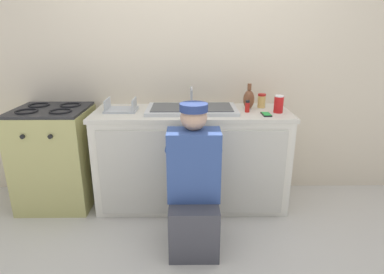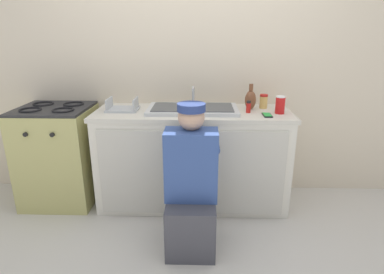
{
  "view_description": "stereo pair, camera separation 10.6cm",
  "coord_description": "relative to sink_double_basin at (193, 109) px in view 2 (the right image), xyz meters",
  "views": [
    {
      "loc": [
        -0.03,
        -2.49,
        1.58
      ],
      "look_at": [
        0.0,
        0.1,
        0.72
      ],
      "focal_mm": 30.0,
      "sensor_mm": 36.0,
      "label": 1
    },
    {
      "loc": [
        0.08,
        -2.49,
        1.58
      ],
      "look_at": [
        0.0,
        0.1,
        0.72
      ],
      "focal_mm": 30.0,
      "sensor_mm": 36.0,
      "label": 2
    }
  ],
  "objects": [
    {
      "name": "ground_plane",
      "position": [
        0.0,
        -0.3,
        -0.92
      ],
      "size": [
        12.0,
        12.0,
        0.0
      ],
      "primitive_type": "plane",
      "color": "beige"
    },
    {
      "name": "back_wall",
      "position": [
        0.0,
        0.35,
        0.33
      ],
      "size": [
        6.0,
        0.1,
        2.5
      ],
      "primitive_type": "cube",
      "color": "beige",
      "rests_on": "ground_plane"
    },
    {
      "name": "counter_cabinet",
      "position": [
        0.0,
        -0.01,
        -0.49
      ],
      "size": [
        1.71,
        0.62,
        0.86
      ],
      "color": "silver",
      "rests_on": "ground_plane"
    },
    {
      "name": "countertop",
      "position": [
        0.0,
        -0.0,
        -0.04
      ],
      "size": [
        1.75,
        0.62,
        0.04
      ],
      "primitive_type": "cube",
      "color": "beige",
      "rests_on": "counter_cabinet"
    },
    {
      "name": "sink_double_basin",
      "position": [
        0.0,
        0.0,
        0.0
      ],
      "size": [
        0.8,
        0.44,
        0.19
      ],
      "color": "silver",
      "rests_on": "countertop"
    },
    {
      "name": "stove_range",
      "position": [
        -1.26,
        -0.0,
        -0.46
      ],
      "size": [
        0.64,
        0.62,
        0.94
      ],
      "color": "tan",
      "rests_on": "ground_plane"
    },
    {
      "name": "plumber_person",
      "position": [
        0.01,
        -0.68,
        -0.46
      ],
      "size": [
        0.42,
        0.61,
        1.1
      ],
      "color": "#3F3F47",
      "rests_on": "ground_plane"
    },
    {
      "name": "soda_cup_red",
      "position": [
        0.75,
        -0.07,
        0.06
      ],
      "size": [
        0.08,
        0.08,
        0.15
      ],
      "color": "red",
      "rests_on": "countertop"
    },
    {
      "name": "condiment_jar",
      "position": [
        0.65,
        0.12,
        0.05
      ],
      "size": [
        0.07,
        0.07,
        0.13
      ],
      "color": "#DBB760",
      "rests_on": "countertop"
    },
    {
      "name": "vase_decorative",
      "position": [
        0.52,
        0.08,
        0.07
      ],
      "size": [
        0.1,
        0.1,
        0.23
      ],
      "color": "brown",
      "rests_on": "countertop"
    },
    {
      "name": "dish_rack_tray",
      "position": [
        -0.63,
        -0.0,
        0.01
      ],
      "size": [
        0.28,
        0.22,
        0.11
      ],
      "color": "#B2B7BC",
      "rests_on": "countertop"
    },
    {
      "name": "cell_phone",
      "position": [
        0.63,
        -0.16,
        -0.01
      ],
      "size": [
        0.07,
        0.14,
        0.01
      ],
      "color": "black",
      "rests_on": "countertop"
    },
    {
      "name": "spice_bottle_red",
      "position": [
        0.49,
        -0.05,
        0.03
      ],
      "size": [
        0.04,
        0.04,
        0.1
      ],
      "color": "red",
      "rests_on": "countertop"
    }
  ]
}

